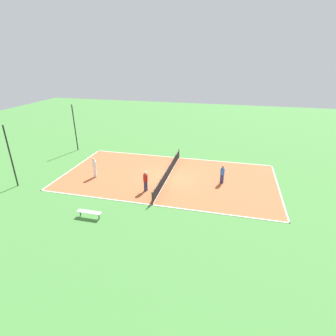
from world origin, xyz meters
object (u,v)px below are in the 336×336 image
fence_post_back_left (11,157)px  fence_post_back_right (75,128)px  tennis_net (168,172)px  player_near_white (94,166)px  bench (89,212)px  player_near_blue (222,173)px  player_coach_red (145,180)px  tennis_ball_near_net (213,170)px  tennis_ball_right_alley (168,191)px  tennis_ball_midcourt (220,170)px

fence_post_back_left → fence_post_back_right: bearing=0.0°
tennis_net → player_near_white: size_ratio=5.46×
bench → player_near_blue: bearing=-138.6°
player_coach_red → player_near_white: 5.47m
tennis_net → player_near_blue: bearing=-90.7°
player_near_blue → player_coach_red: 6.61m
player_near_white → fence_post_back_right: bearing=114.2°
tennis_net → player_coach_red: 3.23m
tennis_ball_near_net → bench: bearing=143.2°
fence_post_back_left → player_near_white: bearing=-60.5°
player_near_blue → fence_post_back_right: bearing=-170.4°
tennis_net → player_near_blue: player_near_blue is taller
tennis_ball_near_net → fence_post_back_right: 16.18m
fence_post_back_right → tennis_net: bearing=-111.4°
player_coach_red → tennis_ball_right_alley: player_coach_red is taller
bench → tennis_ball_midcourt: bearing=-128.9°
fence_post_back_left → fence_post_back_right: same height
player_near_blue → tennis_ball_midcourt: player_near_blue is taller
player_near_blue → player_coach_red: bearing=-128.3°
player_near_white → tennis_ball_near_net: (4.06, -10.25, -1.01)m
player_near_blue → fence_post_back_left: bearing=-139.2°
tennis_ball_midcourt → fence_post_back_left: fence_post_back_left is taller
tennis_ball_midcourt → tennis_net: bearing=120.3°
player_coach_red → tennis_net: bearing=172.1°
player_near_blue → fence_post_back_left: size_ratio=0.31×
tennis_ball_right_alley → bench: bearing=138.7°
tennis_ball_midcourt → fence_post_back_left: bearing=113.9°
player_near_blue → player_near_white: 11.30m
player_coach_red → player_near_white: (1.45, 5.27, 0.06)m
bench → player_coach_red: size_ratio=0.99×
bench → tennis_ball_midcourt: bench is taller
player_coach_red → fence_post_back_left: 11.10m
tennis_net → bench: tennis_net is taller
fence_post_back_right → tennis_ball_near_net: bearing=-97.8°
fence_post_back_right → player_coach_red: bearing=-125.3°
fence_post_back_left → tennis_ball_right_alley: bearing=-80.7°
player_near_blue → player_coach_red: (-2.92, 5.92, 0.07)m
tennis_ball_near_net → fence_post_back_right: bearing=82.2°
fence_post_back_right → fence_post_back_left: bearing=180.0°
player_near_blue → tennis_net: bearing=-155.4°
tennis_net → tennis_ball_midcourt: 5.27m
tennis_ball_near_net → fence_post_back_right: (2.16, 15.83, 2.57)m
tennis_net → tennis_ball_right_alley: 2.74m
player_coach_red → tennis_ball_near_net: size_ratio=25.27×
tennis_ball_midcourt → player_near_blue: bearing=-174.5°
tennis_ball_midcourt → fence_post_back_right: 16.83m
player_near_blue → tennis_ball_near_net: 2.89m
tennis_ball_midcourt → fence_post_back_left: 18.24m
player_near_white → player_coach_red: bearing=-33.0°
tennis_ball_near_net → tennis_ball_midcourt: same height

